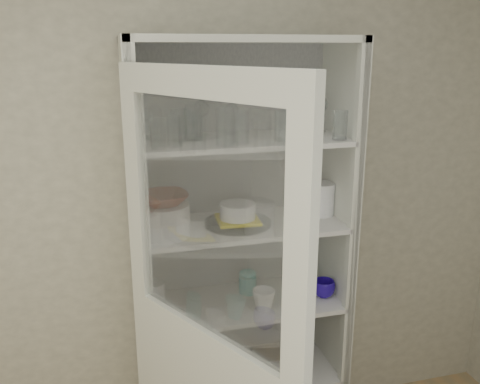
{
  "coord_description": "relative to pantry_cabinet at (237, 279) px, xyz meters",
  "views": [
    {
      "loc": [
        -0.38,
        -0.9,
        2.05
      ],
      "look_at": [
        0.2,
        1.27,
        1.41
      ],
      "focal_mm": 38.0,
      "sensor_mm": 36.0,
      "label": 1
    }
  ],
  "objects": [
    {
      "name": "plate_stack_front",
      "position": [
        -0.36,
        -0.13,
        0.36
      ],
      "size": [
        0.23,
        0.23,
        0.07
      ],
      "primitive_type": "cylinder",
      "color": "white",
      "rests_on": "shelf_plates"
    },
    {
      "name": "tumbler_2",
      "position": [
        -0.03,
        -0.2,
        0.79
      ],
      "size": [
        0.09,
        0.09,
        0.14
      ],
      "primitive_type": "cylinder",
      "rotation": [
        0.0,
        0.0,
        -0.39
      ],
      "color": "silver",
      "rests_on": "shelf_glass"
    },
    {
      "name": "wall_back",
      "position": [
        -0.2,
        0.16,
        0.36
      ],
      "size": [
        3.6,
        0.02,
        2.6
      ],
      "primitive_type": "cube",
      "color": "#A4A08A",
      "rests_on": "ground"
    },
    {
      "name": "goblet_0",
      "position": [
        -0.41,
        0.03,
        0.8
      ],
      "size": [
        0.07,
        0.07,
        0.15
      ],
      "primitive_type": null,
      "color": "silver",
      "rests_on": "shelf_glass"
    },
    {
      "name": "plate_stack_back",
      "position": [
        -0.37,
        0.07,
        0.36
      ],
      "size": [
        0.23,
        0.23,
        0.07
      ],
      "primitive_type": "cylinder",
      "color": "white",
      "rests_on": "shelf_plates"
    },
    {
      "name": "tumbler_7",
      "position": [
        -0.27,
        -0.07,
        0.79
      ],
      "size": [
        0.08,
        0.08,
        0.14
      ],
      "primitive_type": "cylinder",
      "rotation": [
        0.0,
        0.0,
        -0.09
      ],
      "color": "silver",
      "rests_on": "shelf_glass"
    },
    {
      "name": "glass_platter",
      "position": [
        -0.02,
        -0.09,
        0.33
      ],
      "size": [
        0.38,
        0.38,
        0.02
      ],
      "primitive_type": "cylinder",
      "rotation": [
        0.0,
        0.0,
        0.24
      ],
      "color": "silver",
      "rests_on": "shelf_plates"
    },
    {
      "name": "mug_teal",
      "position": [
        0.31,
        -0.02,
        -0.03
      ],
      "size": [
        0.13,
        0.13,
        0.1
      ],
      "primitive_type": "imported",
      "rotation": [
        0.0,
        0.0,
        0.22
      ],
      "color": "teal",
      "rests_on": "shelf_mugs"
    },
    {
      "name": "tumbler_4",
      "position": [
        0.16,
        -0.17,
        0.79
      ],
      "size": [
        0.07,
        0.07,
        0.13
      ],
      "primitive_type": "cylinder",
      "rotation": [
        0.0,
        0.0,
        -0.1
      ],
      "color": "silver",
      "rests_on": "shelf_glass"
    },
    {
      "name": "tumbler_5",
      "position": [
        0.3,
        -0.2,
        0.79
      ],
      "size": [
        0.08,
        0.08,
        0.14
      ],
      "primitive_type": "cylinder",
      "rotation": [
        0.0,
        0.0,
        -0.17
      ],
      "color": "silver",
      "rests_on": "shelf_glass"
    },
    {
      "name": "mug_blue",
      "position": [
        0.41,
        -0.14,
        -0.04
      ],
      "size": [
        0.12,
        0.12,
        0.09
      ],
      "primitive_type": "imported",
      "rotation": [
        0.0,
        0.0,
        -0.14
      ],
      "color": "navy",
      "rests_on": "shelf_mugs"
    },
    {
      "name": "white_canister",
      "position": [
        -0.41,
        -0.01,
        -0.02
      ],
      "size": [
        0.12,
        0.12,
        0.12
      ],
      "primitive_type": "cylinder",
      "rotation": [
        0.0,
        0.0,
        0.19
      ],
      "color": "white",
      "rests_on": "shelf_mugs"
    },
    {
      "name": "tumbler_1",
      "position": [
        -0.31,
        -0.19,
        0.78
      ],
      "size": [
        0.06,
        0.06,
        0.13
      ],
      "primitive_type": "cylinder",
      "rotation": [
        0.0,
        0.0,
        0.02
      ],
      "color": "silver",
      "rests_on": "shelf_glass"
    },
    {
      "name": "goblet_1",
      "position": [
        -0.15,
        0.05,
        0.81
      ],
      "size": [
        0.08,
        0.08,
        0.18
      ],
      "primitive_type": null,
      "color": "silver",
      "rests_on": "shelf_glass"
    },
    {
      "name": "cream_dish",
      "position": [
        -0.11,
        -0.09,
        -0.44
      ],
      "size": [
        0.25,
        0.25,
        0.08
      ],
      "primitive_type": "imported",
      "rotation": [
        0.0,
        0.0,
        -0.0
      ],
      "color": "beige",
      "rests_on": "shelf_bot"
    },
    {
      "name": "tumbler_0",
      "position": [
        -0.38,
        -0.23,
        0.78
      ],
      "size": [
        0.08,
        0.08,
        0.12
      ],
      "primitive_type": "cylinder",
      "rotation": [
        0.0,
        0.0,
        -0.3
      ],
      "color": "silver",
      "rests_on": "shelf_glass"
    },
    {
      "name": "terracotta_bowl",
      "position": [
        -0.36,
        -0.13,
        0.49
      ],
      "size": [
        0.23,
        0.23,
        0.05
      ],
      "primitive_type": "imported",
      "rotation": [
        0.0,
        0.0,
        0.1
      ],
      "color": "maroon",
      "rests_on": "cream_bowl"
    },
    {
      "name": "pantry_cabinet",
      "position": [
        0.0,
        0.0,
        0.0
      ],
      "size": [
        1.0,
        0.45,
        2.1
      ],
      "color": "beige",
      "rests_on": "floor"
    },
    {
      "name": "tin_box",
      "position": [
        0.18,
        -0.05,
        -0.45
      ],
      "size": [
        0.23,
        0.18,
        0.06
      ],
      "primitive_type": "cube",
      "rotation": [
        0.0,
        0.0,
        -0.15
      ],
      "color": "#99999D",
      "rests_on": "shelf_bot"
    },
    {
      "name": "tumbler_9",
      "position": [
        -0.22,
        -0.05,
        0.79
      ],
      "size": [
        0.09,
        0.09,
        0.14
      ],
      "primitive_type": "cylinder",
      "rotation": [
        0.0,
        0.0,
        -0.37
      ],
      "color": "silver",
      "rests_on": "shelf_glass"
    },
    {
      "name": "measuring_cups",
      "position": [
        -0.36,
        -0.16,
        -0.06
      ],
      "size": [
        0.1,
        0.1,
        0.04
      ],
      "primitive_type": "cylinder",
      "color": "#ABABAB",
      "rests_on": "shelf_mugs"
    },
    {
      "name": "white_ramekin",
      "position": [
        -0.02,
        -0.09,
        0.39
      ],
      "size": [
        0.21,
        0.21,
        0.07
      ],
      "primitive_type": "cylinder",
      "rotation": [
        0.0,
        0.0,
        -0.31
      ],
      "color": "white",
      "rests_on": "yellow_trivet"
    },
    {
      "name": "grey_bowl_stack",
      "position": [
        0.41,
        -0.04,
        0.4
      ],
      "size": [
        0.14,
        0.14,
        0.16
      ],
      "primitive_type": "cylinder",
      "color": "white",
      "rests_on": "shelf_plates"
    },
    {
      "name": "cream_bowl",
      "position": [
        -0.36,
        -0.13,
        0.43
      ],
      "size": [
        0.29,
        0.29,
        0.07
      ],
      "primitive_type": "cylinder",
      "rotation": [
        0.0,
        0.0,
        0.39
      ],
      "color": "beige",
      "rests_on": "plate_stack_front"
    },
    {
      "name": "tumbler_8",
      "position": [
        -0.21,
        -0.06,
        0.8
      ],
      "size": [
        0.1,
        0.1,
        0.15
      ],
      "primitive_type": "cylinder",
      "rotation": [
        0.0,
        0.0,
        -0.33
      ],
      "color": "silver",
      "rests_on": "shelf_glass"
    },
    {
      "name": "teal_jar",
      "position": [
        0.06,
        0.0,
        -0.03
      ],
      "size": [
        0.09,
        0.09,
        0.11
      ],
      "color": "teal",
      "rests_on": "shelf_mugs"
    },
    {
      "name": "goblet_2",
      "position": [
        -0.01,
        0.05,
        0.8
      ],
      "size": [
        0.07,
        0.07,
        0.16
      ],
      "primitive_type": null,
      "color": "silver",
      "rests_on": "shelf_glass"
    },
    {
      "name": "yellow_trivet",
      "position": [
        -0.02,
        -0.09,
        0.35
      ],
      "size": [
        0.2,
        0.2,
        0.01
      ],
      "primitive_type": "cube",
      "rotation": [
        0.0,
        0.0,
        -0.07
      ],
      "color": "gold",
      "rests_on": "glass_platter"
    },
    {
      "name": "mug_white",
      "position": [
        0.08,
        -0.19,
        -0.03
      ],
      "size": [
        0.12,
        0.12,
        0.1
      ],
      "primitive_type": "imported",
      "rotation": [
        0.0,
        0.0,
        -0.11
      ],
      "color": "white",
      "rests_on": "shelf_mugs"
    },
    {
      "name": "goblet_3",
      "position": [
        0.41,
        0.01,
        0.81
      ],
      "size": [
        0.08,
        0.08,
        0.19
      ],
      "primitive_type": null,
      "color": "silver",
      "rests_on": "shelf_glass"
    },
    {
      "name": "tumbler_6",
      "position": [
        0.41,
        -0.22,
        0.78
      ],
      "size": [
        0.08,
        0.08,
        0.13
      ],
      "primitive_type": "cylinder",
      "rotation": [
        0.0,
        0.0,
        -0.24
      ],
      "color": "silver",
      "rests_on": "shelf_glass"
    },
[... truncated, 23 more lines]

